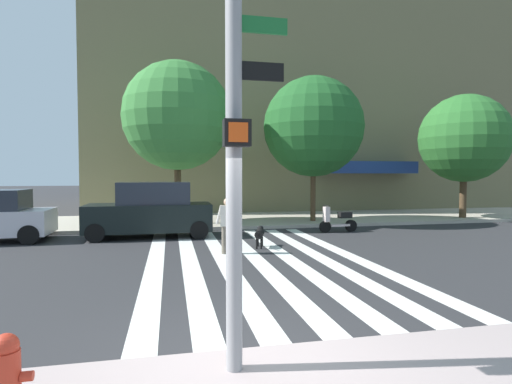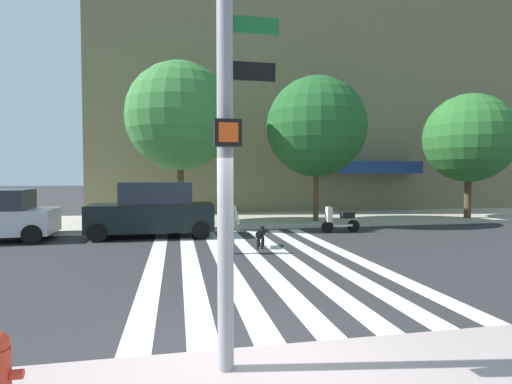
{
  "view_description": "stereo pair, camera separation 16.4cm",
  "coord_description": "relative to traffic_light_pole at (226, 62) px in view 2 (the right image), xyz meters",
  "views": [
    {
      "loc": [
        -0.86,
        -4.85,
        2.32
      ],
      "look_at": [
        1.33,
        5.34,
        1.87
      ],
      "focal_mm": 28.14,
      "sensor_mm": 36.0,
      "label": 1
    },
    {
      "loc": [
        -0.7,
        -4.88,
        2.32
      ],
      "look_at": [
        1.33,
        5.34,
        1.87
      ],
      "focal_mm": 28.14,
      "sensor_mm": 36.0,
      "label": 2
    }
  ],
  "objects": [
    {
      "name": "pedestrian_dog_walker",
      "position": [
        0.94,
        7.26,
        -2.59
      ],
      "size": [
        0.7,
        0.34,
        1.64
      ],
      "color": "#6B6051",
      "rests_on": "ground_plane"
    },
    {
      "name": "traffic_light_pole",
      "position": [
        0.0,
        0.0,
        0.0
      ],
      "size": [
        0.74,
        0.46,
        5.8
      ],
      "color": "gray",
      "rests_on": "sidewalk_near"
    },
    {
      "name": "crosswalk_stripes",
      "position": [
        1.61,
        6.41,
        -3.52
      ],
      "size": [
        5.85,
        11.08,
        0.01
      ],
      "color": "silver",
      "rests_on": "ground_plane"
    },
    {
      "name": "ground_plane",
      "position": [
        0.17,
        6.41,
        -3.52
      ],
      "size": [
        160.0,
        160.0,
        0.0
      ],
      "primitive_type": "plane",
      "color": "#2B2B2D"
    },
    {
      "name": "parked_scooter",
      "position": [
        5.92,
        10.73,
        -3.04
      ],
      "size": [
        1.63,
        0.5,
        1.11
      ],
      "color": "black",
      "rests_on": "ground_plane"
    },
    {
      "name": "parked_car_behind_first",
      "position": [
        -1.39,
        11.01,
        -2.54
      ],
      "size": [
        4.49,
        1.91,
        2.05
      ],
      "color": "black",
      "rests_on": "ground_plane"
    },
    {
      "name": "street_tree_further",
      "position": [
        13.82,
        13.32,
        0.61
      ],
      "size": [
        4.4,
        4.4,
        6.19
      ],
      "color": "#4C3823",
      "rests_on": "sidewalk_far"
    },
    {
      "name": "sidewalk_far",
      "position": [
        0.17,
        15.25,
        -3.45
      ],
      "size": [
        80.0,
        6.0,
        0.15
      ],
      "primitive_type": "cube",
      "color": "#B2A897",
      "rests_on": "ground_plane"
    },
    {
      "name": "street_tree_nearest",
      "position": [
        -0.35,
        13.82,
        1.37
      ],
      "size": [
        4.78,
        4.78,
        7.14
      ],
      "color": "#4C3823",
      "rests_on": "sidewalk_far"
    },
    {
      "name": "street_tree_middle",
      "position": [
        5.87,
        13.51,
        1.02
      ],
      "size": [
        4.65,
        4.65,
        6.72
      ],
      "color": "#4C3823",
      "rests_on": "sidewalk_far"
    },
    {
      "name": "dog_on_leash",
      "position": [
        2.09,
        8.1,
        -3.08
      ],
      "size": [
        0.47,
        1.04,
        0.65
      ],
      "color": "black",
      "rests_on": "ground_plane"
    }
  ]
}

